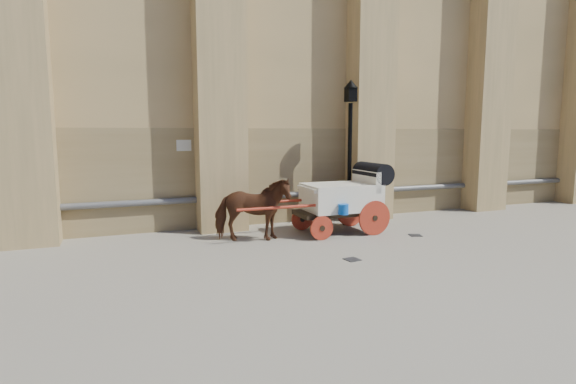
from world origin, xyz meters
name	(u,v)px	position (x,y,z in m)	size (l,w,h in m)	color
ground	(301,257)	(0.00, 0.00, 0.00)	(90.00, 90.00, 0.00)	slate
horse	(252,210)	(-0.57, 1.94, 0.85)	(0.91, 2.00, 1.69)	brown
carriage	(346,195)	(2.27, 2.02, 1.08)	(4.56, 1.62, 1.99)	black
street_lamp	(350,148)	(2.88, 2.91, 2.38)	(0.42, 0.42, 4.46)	black
drain_grate_near	(352,259)	(1.02, -0.61, 0.01)	(0.32, 0.32, 0.01)	black
drain_grate_far	(415,235)	(3.88, 0.87, 0.01)	(0.32, 0.32, 0.01)	black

